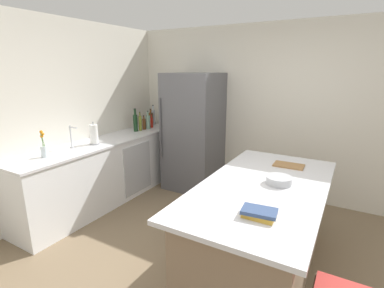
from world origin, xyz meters
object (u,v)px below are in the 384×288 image
Objects in this scene: flower_vase at (44,149)px; gin_bottle at (148,122)px; sink_faucet at (72,136)px; olive_oil_bottle at (140,123)px; cutting_board at (289,165)px; cookbook_stack at (259,213)px; kitchen_island at (261,228)px; refrigerator at (193,132)px; wine_bottle at (135,122)px; hot_sauce_bottle at (152,122)px; whiskey_bottle at (151,119)px; paper_towel_roll at (94,135)px; syrup_bottle at (144,124)px; mixing_bowl at (279,180)px; soda_bottle at (153,117)px.

gin_bottle is (0.02, 1.92, 0.02)m from flower_vase.
olive_oil_bottle is at bearing 87.42° from sink_faucet.
gin_bottle reaches higher than cutting_board.
cookbook_stack is (2.59, -1.79, -0.13)m from olive_oil_bottle.
refrigerator reaches higher than kitchen_island.
wine_bottle is (-0.03, -0.08, 0.03)m from olive_oil_bottle.
hot_sauce_bottle is 3.33m from cookbook_stack.
whiskey_bottle is (-0.93, 0.09, 0.12)m from refrigerator.
olive_oil_bottle is (-0.03, 1.01, -0.01)m from paper_towel_roll.
refrigerator reaches higher than syrup_bottle.
mixing_bowl is at bearing -26.72° from gin_bottle.
gin_bottle is at bearing 164.06° from cutting_board.
olive_oil_bottle is at bearing -94.93° from gin_bottle.
refrigerator is at bearing 137.02° from kitchen_island.
soda_bottle is 0.21m from hot_sauce_bottle.
kitchen_island is 8.76× the size of mixing_bowl.
soda_bottle is 0.09m from whiskey_bottle.
cutting_board is at bearing -21.04° from soda_bottle.
paper_towel_roll is 2.56m from cutting_board.
soda_bottle is 1.16× the size of olive_oil_bottle.
gin_bottle reaches higher than kitchen_island.
soda_bottle is 1.39× the size of cookbook_stack.
cutting_board is at bearing 10.87° from paper_towel_roll.
mixing_bowl is (-0.03, 0.70, 0.00)m from cookbook_stack.
kitchen_island is at bearing -141.89° from mixing_bowl.
cookbook_stack is (2.67, -2.18, -0.13)m from whiskey_bottle.
sink_faucet is 1.22m from wine_bottle.
flower_vase is 1.00× the size of cutting_board.
flower_vase reaches higher than olive_oil_bottle.
whiskey_bottle is 0.22m from gin_bottle.
sink_faucet is at bearing -177.41° from kitchen_island.
sink_faucet reaches higher than mixing_bowl.
whiskey_bottle is at bearing 160.59° from cutting_board.
cookbook_stack is (1.74, -2.10, -0.01)m from refrigerator.
kitchen_island is 1.11× the size of refrigerator.
syrup_bottle is 2.84m from mixing_bowl.
flower_vase reaches higher than cookbook_stack.
wine_bottle is at bearing 158.69° from mixing_bowl.
flower_vase is 1.65m from wine_bottle.
refrigerator reaches higher than flower_vase.
olive_oil_bottle reaches higher than sink_faucet.
refrigerator is 6.03× the size of whiskey_bottle.
sink_faucet reaches higher than cookbook_stack.
syrup_bottle is 0.76× the size of olive_oil_bottle.
hot_sauce_bottle is at bearing 94.05° from gin_bottle.
soda_bottle is 1.20× the size of gin_bottle.
hot_sauce_bottle is 1.02× the size of syrup_bottle.
paper_towel_roll is 1.26× the size of hot_sauce_bottle.
kitchen_island is 6.59× the size of olive_oil_bottle.
gin_bottle reaches higher than cookbook_stack.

